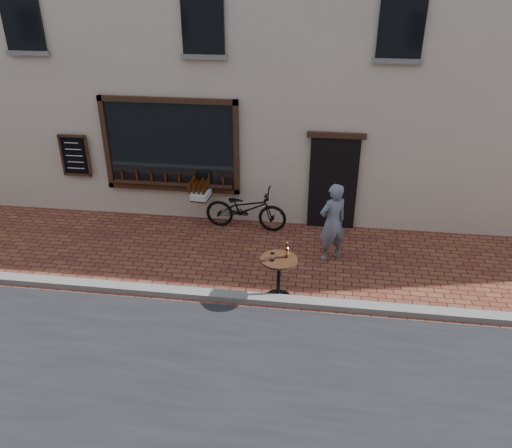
# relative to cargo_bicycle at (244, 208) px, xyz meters

# --- Properties ---
(ground) EXTENTS (90.00, 90.00, 0.00)m
(ground) POSITION_rel_cargo_bicycle_xyz_m (0.12, -3.10, -0.52)
(ground) COLOR maroon
(ground) RESTS_ON ground
(kerb) EXTENTS (90.00, 0.25, 0.12)m
(kerb) POSITION_rel_cargo_bicycle_xyz_m (0.12, -2.90, -0.46)
(kerb) COLOR slate
(kerb) RESTS_ON ground
(cargo_bicycle) EXTENTS (2.32, 0.81, 1.09)m
(cargo_bicycle) POSITION_rel_cargo_bicycle_xyz_m (0.00, 0.00, 0.00)
(cargo_bicycle) COLOR black
(cargo_bicycle) RESTS_ON ground
(bistro_table) EXTENTS (0.68, 0.68, 1.16)m
(bistro_table) POSITION_rel_cargo_bicycle_xyz_m (1.08, -2.75, 0.10)
(bistro_table) COLOR black
(bistro_table) RESTS_ON ground
(pedestrian) EXTENTS (0.75, 0.68, 1.71)m
(pedestrian) POSITION_rel_cargo_bicycle_xyz_m (2.03, -1.14, 0.34)
(pedestrian) COLOR slate
(pedestrian) RESTS_ON ground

